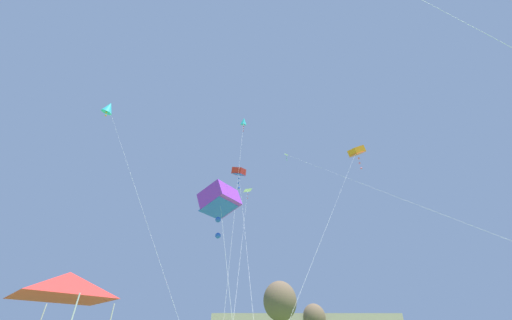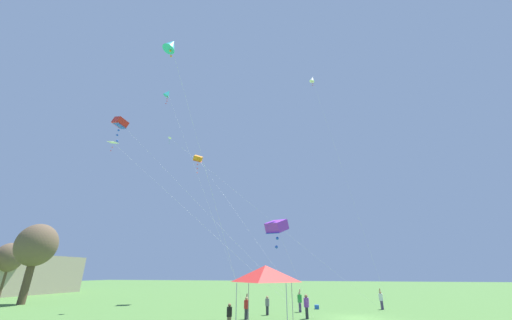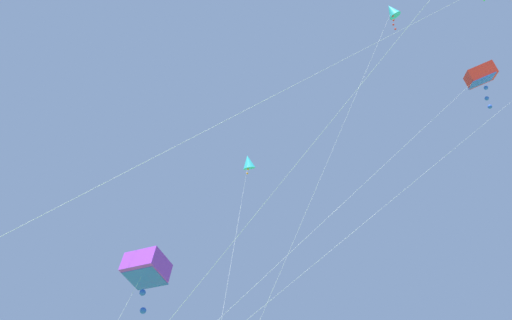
{
  "view_description": "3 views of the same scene",
  "coord_description": "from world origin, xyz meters",
  "views": [
    {
      "loc": [
        -1.02,
        -6.21,
        1.33
      ],
      "look_at": [
        -0.92,
        12.85,
        13.88
      ],
      "focal_mm": 20.0,
      "sensor_mm": 36.0,
      "label": 1
    },
    {
      "loc": [
        -27.37,
        2.36,
        3.44
      ],
      "look_at": [
        -0.08,
        8.46,
        14.51
      ],
      "focal_mm": 20.0,
      "sensor_mm": 36.0,
      "label": 2
    },
    {
      "loc": [
        17.56,
        7.6,
        1.2
      ],
      "look_at": [
        1.39,
        9.97,
        10.24
      ],
      "focal_mm": 35.0,
      "sensor_mm": 36.0,
      "label": 3
    }
  ],
  "objects": [
    {
      "name": "person_green_shirt",
      "position": [
        2.82,
        4.85,
        0.96
      ],
      "size": [
        0.41,
        0.41,
        1.99
      ],
      "rotation": [
        0.0,
        0.0,
        4.29
      ],
      "color": "#473860",
      "rests_on": "ground"
    },
    {
      "name": "festival_tent",
      "position": [
        -8.47,
        5.97,
        3.38
      ],
      "size": [
        3.22,
        3.22,
        3.88
      ],
      "color": "#B7B7BC",
      "rests_on": "ground"
    },
    {
      "name": "tree_far_left",
      "position": [
        2.5,
        36.91,
        6.52
      ],
      "size": [
        4.55,
        4.55,
        9.18
      ],
      "color": "brown",
      "rests_on": "ground"
    },
    {
      "name": "cooler_box",
      "position": [
        5.57,
        3.39,
        0.19
      ],
      "size": [
        0.5,
        0.43,
        0.38
      ],
      "primitive_type": "cube",
      "color": "blue",
      "rests_on": "ground"
    },
    {
      "name": "kite_red_box_6",
      "position": [
        -2.95,
        23.61,
        19.21
      ],
      "size": [
        3.06,
        20.67,
        20.02
      ],
      "color": "silver",
      "rests_on": "ground"
    },
    {
      "name": "kite_white_delta_0",
      "position": [
        2.86,
        19.12,
        18.49
      ],
      "size": [
        4.8,
        23.64,
        19.8
      ],
      "color": "silver",
      "rests_on": "ground"
    },
    {
      "name": "ground_plane",
      "position": [
        0.0,
        0.0,
        0.0
      ],
      "size": [
        220.0,
        220.0,
        0.0
      ],
      "primitive_type": "plane",
      "color": "#4C7A38"
    },
    {
      "name": "person_black_shirt",
      "position": [
        -6.82,
        8.78,
        0.81
      ],
      "size": [
        0.36,
        0.36,
        1.51
      ],
      "rotation": [
        0.0,
        0.0,
        3.35
      ],
      "color": "brown",
      "rests_on": "ground"
    },
    {
      "name": "person_grey_shirt",
      "position": [
        0.15,
        7.49,
        0.81
      ],
      "size": [
        0.36,
        0.36,
        1.51
      ],
      "rotation": [
        0.0,
        0.0,
        0.64
      ],
      "color": "#282833",
      "rests_on": "ground"
    },
    {
      "name": "kite_white_diamond_1",
      "position": [
        2.38,
        1.89,
        25.51
      ],
      "size": [
        4.23,
        5.96,
        26.02
      ],
      "color": "silver",
      "rests_on": "ground"
    },
    {
      "name": "kite_purple_box_5",
      "position": [
        -2.67,
        6.06,
        7.12
      ],
      "size": [
        2.4,
        3.67,
        7.83
      ],
      "color": "silver",
      "rests_on": "ground"
    },
    {
      "name": "kite_cyan_diamond_7",
      "position": [
        -2.29,
        18.51,
        22.86
      ],
      "size": [
        1.05,
        10.75,
        23.5
      ],
      "color": "silver",
      "rests_on": "ground"
    },
    {
      "name": "person_white_shirt",
      "position": [
        6.67,
        -3.04,
        0.94
      ],
      "size": [
        0.4,
        0.4,
        1.93
      ],
      "rotation": [
        0.0,
        0.0,
        1.7
      ],
      "color": "#473860",
      "rests_on": "ground"
    },
    {
      "name": "tree_far_right",
      "position": [
        9.28,
        49.32,
        5.51
      ],
      "size": [
        3.84,
        3.84,
        7.75
      ],
      "color": "brown",
      "rests_on": "ground"
    },
    {
      "name": "kite_orange_box_4",
      "position": [
        10.47,
        19.99,
        19.74
      ],
      "size": [
        12.49,
        17.18,
        20.63
      ],
      "color": "silver",
      "rests_on": "ground"
    },
    {
      "name": "person_red_shirt",
      "position": [
        -2.67,
        8.67,
        0.9
      ],
      "size": [
        0.38,
        0.38,
        1.86
      ],
      "rotation": [
        0.0,
        0.0,
        0.3
      ],
      "color": "#282833",
      "rests_on": "ground"
    },
    {
      "name": "kite_cyan_diamond_3",
      "position": [
        -13.42,
        11.58,
        18.3
      ],
      "size": [
        10.89,
        3.7,
        18.97
      ],
      "color": "silver",
      "rests_on": "ground"
    },
    {
      "name": "person_purple_shirt",
      "position": [
        -1.27,
        3.99,
        0.96
      ],
      "size": [
        0.42,
        0.42,
        1.77
      ],
      "rotation": [
        0.0,
        0.0,
        2.77
      ],
      "color": "#282833",
      "rests_on": "ground"
    },
    {
      "name": "kite_white_delta_2",
      "position": [
        -1.89,
        24.85,
        17.31
      ],
      "size": [
        1.27,
        21.61,
        17.66
      ],
      "color": "silver",
      "rests_on": "ground"
    }
  ]
}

